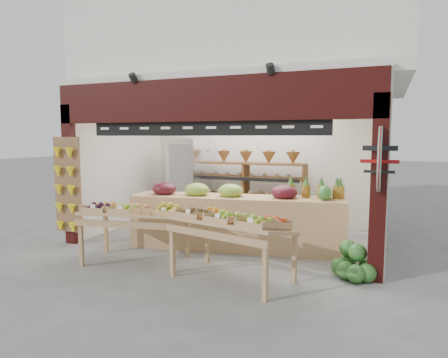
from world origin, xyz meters
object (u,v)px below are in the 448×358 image
Objects in this scene: refrigerator at (189,181)px; mid_counter at (236,220)px; cardboard_stack at (194,221)px; display_table_left at (130,213)px; watermelon_pile at (355,265)px; display_table_right at (232,222)px; back_shelving at (246,179)px.

mid_counter is (1.82, -1.68, -0.47)m from refrigerator.
mid_counter reaches higher than cardboard_stack.
mid_counter is 2.23× the size of display_table_left.
cardboard_stack is 1.47× the size of watermelon_pile.
watermelon_pile is (1.65, 0.74, -0.65)m from display_table_right.
display_table_right is at bearing -5.16° from display_table_left.
display_table_right is at bearing -53.07° from cardboard_stack.
display_table_right is at bearing -46.62° from refrigerator.
back_shelving is at bearing 105.87° from display_table_right.
mid_counter is at bearing -35.37° from refrigerator.
cardboard_stack is 3.11m from display_table_right.
back_shelving is 0.70× the size of mid_counter.
refrigerator is at bearing 98.63° from display_table_left.
refrigerator is 3.07m from display_table_left.
back_shelving is 1.38× the size of refrigerator.
mid_counter is (1.32, -0.91, 0.30)m from cardboard_stack.
cardboard_stack is 1.63m from mid_counter.
back_shelving is at bearing 48.12° from cardboard_stack.
display_table_right reaches higher than display_table_left.
cardboard_stack is at bearing -131.88° from back_shelving.
display_table_left is (-0.04, -2.27, 0.57)m from cardboard_stack.
mid_counter is 1.64m from display_table_right.
mid_counter is at bearing 159.95° from watermelon_pile.
refrigerator is 4.75m from watermelon_pile.
cardboard_stack is 3.87m from watermelon_pile.
watermelon_pile is (2.62, -2.66, -0.90)m from back_shelving.
display_table_right is 1.92m from watermelon_pile.
refrigerator is at bearing 123.06° from cardboard_stack.
watermelon_pile is at bearing -45.52° from back_shelving.
mid_counter is at bearing -34.66° from cardboard_stack.
display_table_right reaches higher than watermelon_pile.
refrigerator is 1.13× the size of display_table_left.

